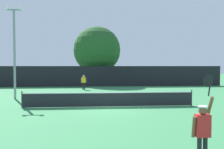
{
  "coord_description": "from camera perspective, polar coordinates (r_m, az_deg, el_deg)",
  "views": [
    {
      "loc": [
        -1.02,
        -15.2,
        2.69
      ],
      "look_at": [
        0.56,
        4.69,
        1.95
      ],
      "focal_mm": 37.5,
      "sensor_mm": 36.0,
      "label": 1
    }
  ],
  "objects": [
    {
      "name": "player_serving",
      "position": [
        6.79,
        21.25,
        -11.72
      ],
      "size": [
        0.68,
        0.39,
        2.47
      ],
      "color": "red",
      "rests_on": "ground"
    },
    {
      "name": "parked_car_mid",
      "position": [
        35.79,
        1.1,
        -0.93
      ],
      "size": [
        2.04,
        4.26,
        1.69
      ],
      "rotation": [
        0.0,
        0.0,
        0.03
      ],
      "color": "white",
      "rests_on": "ground"
    },
    {
      "name": "large_tree",
      "position": [
        34.14,
        -3.67,
        5.95
      ],
      "size": [
        6.79,
        6.79,
        8.37
      ],
      "color": "brown",
      "rests_on": "ground"
    },
    {
      "name": "perimeter_fence",
      "position": [
        30.53,
        -2.61,
        -0.42
      ],
      "size": [
        32.27,
        0.12,
        2.66
      ],
      "primitive_type": "cube",
      "color": "black",
      "rests_on": "ground"
    },
    {
      "name": "ground_plane",
      "position": [
        15.47,
        -0.69,
        -7.87
      ],
      "size": [
        120.0,
        120.0,
        0.0
      ],
      "primitive_type": "plane",
      "color": "#387F4C"
    },
    {
      "name": "tennis_ball",
      "position": [
        14.92,
        6.59,
        -8.13
      ],
      "size": [
        0.07,
        0.07,
        0.07
      ],
      "primitive_type": "sphere",
      "color": "#CCE033",
      "rests_on": "ground"
    },
    {
      "name": "tennis_net",
      "position": [
        15.39,
        -0.69,
        -5.99
      ],
      "size": [
        11.22,
        0.08,
        1.07
      ],
      "color": "#232328",
      "rests_on": "ground"
    },
    {
      "name": "light_pole",
      "position": [
        20.46,
        -22.71,
        6.4
      ],
      "size": [
        1.18,
        0.28,
        7.43
      ],
      "color": "gray",
      "rests_on": "ground"
    },
    {
      "name": "player_receiving",
      "position": [
        26.48,
        -6.93,
        -1.58
      ],
      "size": [
        0.57,
        0.24,
        1.61
      ],
      "rotation": [
        0.0,
        0.0,
        3.14
      ],
      "color": "yellow",
      "rests_on": "ground"
    },
    {
      "name": "parked_car_near",
      "position": [
        36.56,
        -6.79,
        -0.88
      ],
      "size": [
        2.38,
        4.39,
        1.69
      ],
      "rotation": [
        0.0,
        0.0,
        -0.12
      ],
      "color": "red",
      "rests_on": "ground"
    }
  ]
}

